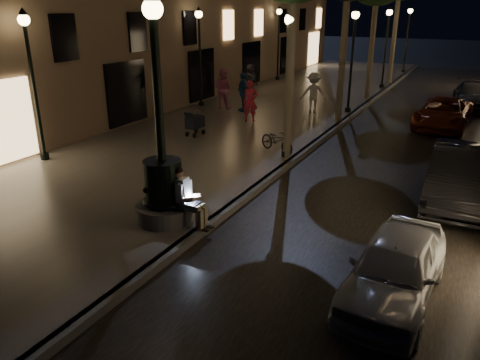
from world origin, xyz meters
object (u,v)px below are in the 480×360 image
Objects in this scene: lamp_left_c at (279,34)px; car_rear at (474,96)px; lamp_curb_b at (353,47)px; pedestrian_white at (313,93)px; lamp_left_b at (200,45)px; pedestrian_red at (250,101)px; lamp_curb_d at (408,31)px; pedestrian_blue at (243,92)px; pedestrian_dark at (251,80)px; car_third at (443,113)px; pedestrian_pink at (223,89)px; lamp_curb_c at (387,37)px; stroller at (195,122)px; lamp_curb_a at (289,66)px; car_front at (395,268)px; fountain_lamppost at (163,180)px; car_second at (461,175)px; lamp_left_a at (31,67)px; seated_man_laptop at (185,195)px; bicycle at (277,141)px.

lamp_left_c reaches higher than car_rear.
lamp_curb_b is 2.72m from pedestrian_white.
pedestrian_red is (3.75, -1.93, -2.14)m from lamp_left_b.
pedestrian_blue is (-4.58, -18.20, -2.11)m from lamp_curb_d.
pedestrian_blue is 1.07× the size of pedestrian_dark.
lamp_curb_d is 17.07m from car_third.
pedestrian_pink is 1.22m from pedestrian_blue.
stroller is at bearing -105.56° from lamp_curb_c.
pedestrian_dark is (-6.18, 9.89, -2.17)m from lamp_curb_a.
lamp_left_c is 25.57m from car_front.
pedestrian_blue is (-9.88, -6.91, 0.47)m from car_rear.
fountain_lamppost is 2.73× the size of pedestrian_white.
car_second is at bearing -7.16° from stroller.
pedestrian_red is (-2.65, 10.07, -0.11)m from fountain_lamppost.
lamp_curb_d reaches higher than car_second.
car_front is 2.02× the size of pedestrian_red.
pedestrian_pink reaches higher than car_third.
lamp_left_a reaches higher than pedestrian_dark.
lamp_left_b is (-6.40, 12.00, 2.02)m from fountain_lamppost.
lamp_curb_a and lamp_left_b have the same top height.
pedestrian_blue is at bearing -154.33° from lamp_curb_b.
car_third is (-0.45, 14.19, 0.00)m from car_front.
pedestrian_red is (3.75, -11.93, -2.14)m from lamp_left_c.
car_front is at bearing -84.46° from car_third.
lamp_curb_a is at bearing 131.93° from pedestrian_pink.
seated_man_laptop is 0.29× the size of lamp_left_b.
pedestrian_pink reaches higher than pedestrian_dark.
pedestrian_pink is at bearing 82.46° from lamp_left_a.
car_third is 2.35× the size of pedestrian_white.
pedestrian_red is at bearing 107.95° from seated_man_laptop.
lamp_curb_b is 6.47m from pedestrian_pink.
lamp_curb_d and lamp_left_a have the same top height.
pedestrian_blue is (-8.88, -1.89, 0.50)m from car_third.
pedestrian_pink reaches higher than pedestrian_white.
lamp_left_a reaches higher than bicycle.
car_front is (8.97, -7.37, -0.12)m from stroller.
lamp_left_a reaches higher than pedestrian_red.
stroller is at bearing 59.34° from lamp_left_a.
fountain_lamppost reaches higher than lamp_curb_b.
car_third is at bearing 97.09° from car_second.
lamp_left_a is (-7.10, -12.00, 0.00)m from lamp_curb_b.
lamp_left_b is at bearing 136.44° from car_front.
lamp_left_a is 2.78× the size of pedestrian_dark.
pedestrian_blue is at bearing 128.27° from lamp_curb_a.
pedestrian_dark is (-1.61, 4.09, -0.06)m from pedestrian_blue.
lamp_curb_b is 6.82m from pedestrian_dark.
lamp_left_a reaches higher than seated_man_laptop.
lamp_curb_a is 1.00× the size of lamp_curb_c.
fountain_lamppost is 1.08× the size of lamp_curb_c.
bicycle is at bearing 93.42° from seated_man_laptop.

